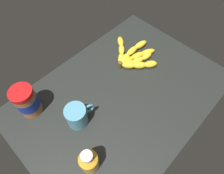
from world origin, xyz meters
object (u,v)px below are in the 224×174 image
(banana_bunch, at_px, (133,56))
(honey_bottle, at_px, (89,161))
(peanut_butter_jar, at_px, (27,101))
(coffee_mug, at_px, (77,116))

(banana_bunch, distance_m, honey_bottle, 0.54)
(peanut_butter_jar, relative_size, coffee_mug, 1.17)
(banana_bunch, relative_size, coffee_mug, 2.31)
(honey_bottle, bearing_deg, peanut_butter_jar, -86.70)
(banana_bunch, relative_size, peanut_butter_jar, 1.96)
(banana_bunch, xyz_separation_m, coffee_mug, (0.41, 0.06, 0.03))
(banana_bunch, relative_size, honey_bottle, 2.06)
(coffee_mug, bearing_deg, honey_bottle, 63.08)
(peanut_butter_jar, xyz_separation_m, honey_bottle, (-0.02, 0.34, -0.01))
(banana_bunch, distance_m, peanut_butter_jar, 0.53)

